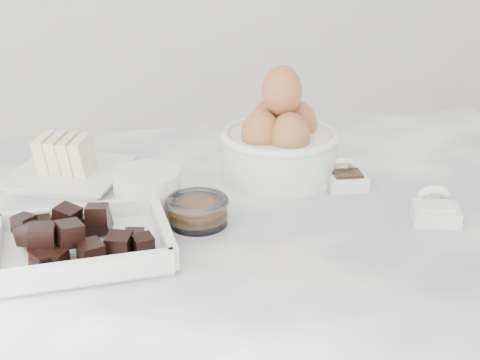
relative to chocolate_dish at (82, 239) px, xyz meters
name	(u,v)px	position (x,y,z in m)	size (l,w,h in m)	color
marble_slab	(231,229)	(0.20, 0.07, -0.04)	(1.20, 0.80, 0.04)	white
chocolate_dish	(82,239)	(0.00, 0.00, 0.00)	(0.22, 0.17, 0.06)	white
butter_plate	(67,164)	(-0.02, 0.26, 0.00)	(0.22, 0.22, 0.07)	white
sugar_ramekin	(148,189)	(0.09, 0.12, 0.01)	(0.09, 0.09, 0.06)	white
egg_bowl	(280,142)	(0.30, 0.19, 0.03)	(0.19, 0.19, 0.18)	white
honey_bowl	(197,209)	(0.15, 0.07, -0.01)	(0.08, 0.08, 0.03)	white
zest_bowl	(198,210)	(0.15, 0.06, 0.00)	(0.09, 0.09, 0.04)	white
vanilla_spoon	(346,177)	(0.39, 0.14, -0.01)	(0.06, 0.07, 0.04)	white
salt_spoon	(435,209)	(0.47, 0.00, -0.01)	(0.07, 0.09, 0.05)	white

